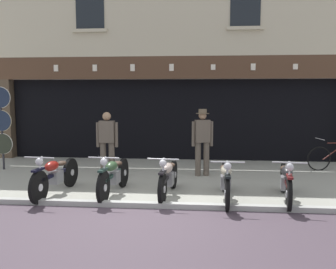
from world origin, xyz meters
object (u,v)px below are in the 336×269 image
Objects in this scene: motorcycle_right at (286,180)px; advert_board_near at (237,108)px; motorcycle_center_left at (114,175)px; tyre_sign_pole at (1,122)px; motorcycle_left at (55,175)px; shopkeeper_center at (202,139)px; motorcycle_center at (168,177)px; advert_board_far at (275,107)px; salesman_left at (107,141)px; motorcycle_center_right at (226,180)px.

motorcycle_right is 2.20× the size of advert_board_near.
motorcycle_center_left is 0.88× the size of tyre_sign_pole.
shopkeeper_center is at bearing -139.99° from motorcycle_left.
motorcycle_center is at bearing 60.56° from shopkeeper_center.
shopkeeper_center is 1.91× the size of advert_board_near.
advert_board_far reaches higher than shopkeeper_center.
motorcycle_center is 5.02m from advert_board_near.
motorcycle_right is at bearing 154.18° from salesman_left.
motorcycle_center is 2.38m from motorcycle_right.
salesman_left is 0.72× the size of tyre_sign_pole.
motorcycle_center_left reaches higher than motorcycle_center_right.
shopkeeper_center reaches higher than motorcycle_center_left.
motorcycle_left reaches higher than motorcycle_right.
advert_board_far reaches higher than advert_board_near.
motorcycle_left is 0.89× the size of tyre_sign_pole.
advert_board_far is (5.38, 4.62, 1.30)m from motorcycle_left.
advert_board_near is (3.50, 2.87, 0.75)m from salesman_left.
motorcycle_center is at bearing -111.58° from advert_board_near.
tyre_sign_pole is (-3.75, 2.33, 0.93)m from motorcycle_center_left.
motorcycle_center is 0.97× the size of motorcycle_right.
motorcycle_center_left is at bearing 4.81° from motorcycle_center.
motorcycle_center is at bearing -176.17° from motorcycle_center_left.
shopkeeper_center is at bearing -2.86° from tyre_sign_pole.
salesman_left reaches higher than motorcycle_center.
motorcycle_center_right is 5.17m from advert_board_far.
advert_board_far is (4.14, 4.51, 1.30)m from motorcycle_center_left.
salesman_left is at bearing -31.02° from motorcycle_center_right.
salesman_left is 1.55× the size of advert_board_far.
advert_board_near is at bearing -126.93° from motorcycle_left.
advert_board_near reaches higher than motorcycle_center_left.
salesman_left is 0.96× the size of shopkeeper_center.
shopkeeper_center reaches higher than motorcycle_left.
tyre_sign_pole reaches higher than advert_board_far.
tyre_sign_pole is 8.20m from advert_board_far.
motorcycle_left is 1.03× the size of motorcycle_right.
motorcycle_right is (3.54, -0.12, -0.01)m from motorcycle_center_left.
tyre_sign_pole is 7.05m from advert_board_near.
tyre_sign_pole reaches higher than motorcycle_right.
tyre_sign_pole reaches higher than motorcycle_center_left.
salesman_left is at bearing -12.07° from tyre_sign_pole.
shopkeeper_center is at bearing -132.79° from advert_board_far.
advert_board_far is (1.20, 0.00, 0.04)m from advert_board_near.
motorcycle_left is 1.01× the size of motorcycle_center_left.
motorcycle_center_left is 4.51m from tyre_sign_pole.
motorcycle_left is at bearing 66.29° from salesman_left.
tyre_sign_pole is (-5.61, 0.28, 0.39)m from shopkeeper_center.
advert_board_near is at bearing -124.28° from shopkeeper_center.
motorcycle_center is 0.83× the size of tyre_sign_pole.
advert_board_far is (2.98, 4.51, 1.31)m from motorcycle_center.
advert_board_near is at bearing -143.25° from salesman_left.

